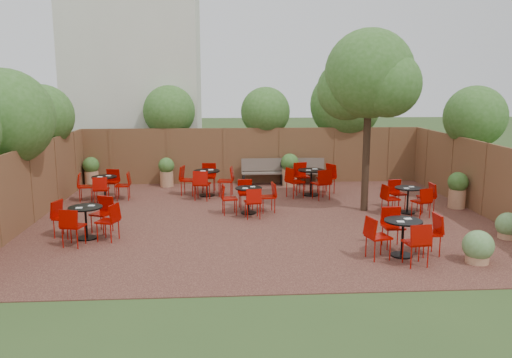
{
  "coord_description": "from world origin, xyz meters",
  "views": [
    {
      "loc": [
        -1.08,
        -13.23,
        3.59
      ],
      "look_at": [
        -0.18,
        0.5,
        1.0
      ],
      "focal_mm": 36.07,
      "sensor_mm": 36.0,
      "label": 1
    }
  ],
  "objects": [
    {
      "name": "courtyard_paving",
      "position": [
        0.0,
        0.0,
        0.01
      ],
      "size": [
        12.0,
        10.0,
        0.02
      ],
      "primitive_type": "cube",
      "color": "#3B1C18",
      "rests_on": "ground"
    },
    {
      "name": "fence_right",
      "position": [
        6.0,
        0.0,
        1.0
      ],
      "size": [
        0.08,
        10.0,
        2.0
      ],
      "primitive_type": "cube",
      "color": "brown",
      "rests_on": "ground"
    },
    {
      "name": "fence_back",
      "position": [
        0.0,
        5.0,
        1.0
      ],
      "size": [
        12.0,
        0.08,
        2.0
      ],
      "primitive_type": "cube",
      "color": "brown",
      "rests_on": "ground"
    },
    {
      "name": "neighbour_building",
      "position": [
        -4.5,
        8.0,
        4.0
      ],
      "size": [
        5.0,
        4.0,
        8.0
      ],
      "primitive_type": "cube",
      "color": "beige",
      "rests_on": "ground"
    },
    {
      "name": "ground",
      "position": [
        0.0,
        0.0,
        0.0
      ],
      "size": [
        80.0,
        80.0,
        0.0
      ],
      "primitive_type": "plane",
      "color": "#354F23",
      "rests_on": "ground"
    },
    {
      "name": "fence_left",
      "position": [
        -6.0,
        0.0,
        1.0
      ],
      "size": [
        0.08,
        10.0,
        2.0
      ],
      "primitive_type": "cube",
      "color": "brown",
      "rests_on": "ground"
    },
    {
      "name": "park_bench_left",
      "position": [
        0.32,
        4.63,
        0.49
      ],
      "size": [
        1.5,
        0.51,
        0.92
      ],
      "rotation": [
        0.0,
        0.0,
        0.02
      ],
      "color": "brown",
      "rests_on": "courtyard_paving"
    },
    {
      "name": "bistro_tables",
      "position": [
        -0.35,
        0.77,
        0.47
      ],
      "size": [
        10.25,
        7.76,
        0.96
      ],
      "color": "black",
      "rests_on": "courtyard_paving"
    },
    {
      "name": "courtyard_tree",
      "position": [
        2.9,
        0.69,
        3.67
      ],
      "size": [
        2.63,
        2.53,
        5.02
      ],
      "rotation": [
        0.0,
        0.0,
        -0.17
      ],
      "color": "black",
      "rests_on": "courtyard_paving"
    },
    {
      "name": "planters",
      "position": [
        -0.21,
        3.61,
        0.59
      ],
      "size": [
        11.87,
        4.45,
        1.13
      ],
      "color": "#B07C58",
      "rests_on": "courtyard_paving"
    },
    {
      "name": "park_bench_right",
      "position": [
        1.79,
        4.63,
        0.5
      ],
      "size": [
        1.53,
        0.62,
        0.92
      ],
      "rotation": [
        0.0,
        0.0,
        -0.09
      ],
      "color": "brown",
      "rests_on": "courtyard_paving"
    },
    {
      "name": "overhang_foliage",
      "position": [
        -1.75,
        2.66,
        2.67
      ],
      "size": [
        15.33,
        10.7,
        2.62
      ],
      "color": "#33601F",
      "rests_on": "ground"
    }
  ]
}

